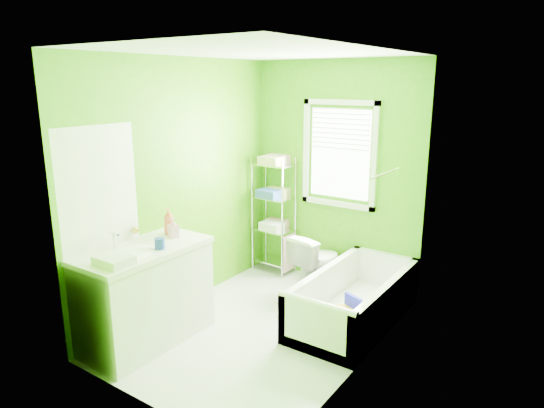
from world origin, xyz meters
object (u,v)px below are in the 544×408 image
Objects in this scene: bathtub at (353,306)px; vanity at (145,292)px; toilet at (317,262)px; wire_shelf_unit at (275,202)px.

vanity is (-1.42, -1.43, 0.32)m from bathtub.
toilet is 0.93m from wire_shelf_unit.
vanity is (-0.73, -1.90, 0.15)m from toilet.
bathtub is 1.34× the size of vanity.
toilet is 2.04m from vanity.
bathtub is 1.72m from wire_shelf_unit.
toilet is at bearing 69.00° from vanity.
toilet is at bearing -15.68° from wire_shelf_unit.
bathtub is 2.04m from vanity.
wire_shelf_unit is (-1.41, 0.67, 0.73)m from bathtub.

